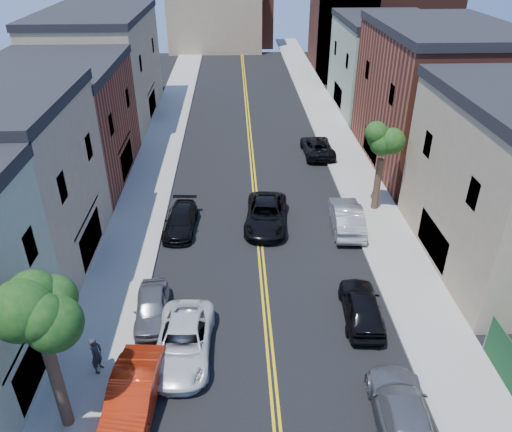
{
  "coord_description": "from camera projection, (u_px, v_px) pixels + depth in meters",
  "views": [
    {
      "loc": [
        -1.35,
        1.47,
        16.28
      ],
      "look_at": [
        -0.24,
        26.04,
        2.0
      ],
      "focal_mm": 34.56,
      "sensor_mm": 36.0,
      "label": 1
    }
  ],
  "objects": [
    {
      "name": "sidewalk_left",
      "position": [
        157.0,
        154.0,
        41.17
      ],
      "size": [
        3.2,
        100.0,
        0.15
      ],
      "primitive_type": "cube",
      "color": "gray",
      "rests_on": "ground"
    },
    {
      "name": "sidewalk_right",
      "position": [
        344.0,
        151.0,
        41.79
      ],
      "size": [
        3.2,
        100.0,
        0.15
      ],
      "primitive_type": "cube",
      "color": "gray",
      "rests_on": "ground"
    },
    {
      "name": "curb_left",
      "position": [
        178.0,
        154.0,
        41.24
      ],
      "size": [
        0.3,
        100.0,
        0.15
      ],
      "primitive_type": "cube",
      "color": "gray",
      "rests_on": "ground"
    },
    {
      "name": "curb_right",
      "position": [
        324.0,
        151.0,
        41.72
      ],
      "size": [
        0.3,
        100.0,
        0.15
      ],
      "primitive_type": "cube",
      "color": "gray",
      "rests_on": "ground"
    },
    {
      "name": "bldg_left_brick",
      "position": [
        59.0,
        127.0,
        35.51
      ],
      "size": [
        9.0,
        12.0,
        8.0
      ],
      "primitive_type": "cube",
      "color": "brown",
      "rests_on": "ground"
    },
    {
      "name": "bldg_left_tan_far",
      "position": [
        102.0,
        69.0,
        47.22
      ],
      "size": [
        9.0,
        16.0,
        9.5
      ],
      "primitive_type": "cube",
      "color": "#998466",
      "rests_on": "ground"
    },
    {
      "name": "bldg_right_brick",
      "position": [
        434.0,
        100.0,
        37.82
      ],
      "size": [
        9.0,
        14.0,
        10.0
      ],
      "primitive_type": "cube",
      "color": "brown",
      "rests_on": "ground"
    },
    {
      "name": "bldg_right_palegrn",
      "position": [
        383.0,
        67.0,
        50.3
      ],
      "size": [
        9.0,
        12.0,
        8.5
      ],
      "primitive_type": "cube",
      "color": "gray",
      "rests_on": "ground"
    },
    {
      "name": "church",
      "position": [
        373.0,
        14.0,
        61.9
      ],
      "size": [
        16.2,
        14.2,
        22.6
      ],
      "color": "#4C2319",
      "rests_on": "ground"
    },
    {
      "name": "backdrop_left",
      "position": [
        215.0,
        9.0,
        74.63
      ],
      "size": [
        14.0,
        8.0,
        12.0
      ],
      "primitive_type": "cube",
      "color": "#998466",
      "rests_on": "ground"
    },
    {
      "name": "backdrop_center",
      "position": [
        241.0,
        12.0,
        78.75
      ],
      "size": [
        10.0,
        8.0,
        10.0
      ],
      "primitive_type": "cube",
      "color": "brown",
      "rests_on": "ground"
    },
    {
      "name": "tree_left_mid",
      "position": [
        30.0,
        287.0,
        15.45
      ],
      "size": [
        5.2,
        5.2,
        9.29
      ],
      "color": "#3A2C1D",
      "rests_on": "sidewalk_left"
    },
    {
      "name": "tree_right_far",
      "position": [
        385.0,
        128.0,
        30.3
      ],
      "size": [
        4.4,
        4.4,
        8.03
      ],
      "color": "#3A2C1D",
      "rests_on": "sidewalk_right"
    },
    {
      "name": "red_sedan",
      "position": [
        133.0,
        396.0,
        18.93
      ],
      "size": [
        2.02,
        4.95,
        1.6
      ],
      "primitive_type": "imported",
      "rotation": [
        0.0,
        0.0,
        -0.07
      ],
      "color": "red",
      "rests_on": "ground"
    },
    {
      "name": "white_pickup",
      "position": [
        183.0,
        342.0,
        21.49
      ],
      "size": [
        2.63,
        5.33,
        1.45
      ],
      "primitive_type": "imported",
      "rotation": [
        0.0,
        0.0,
        -0.04
      ],
      "color": "silver",
      "rests_on": "ground"
    },
    {
      "name": "grey_car_left",
      "position": [
        152.0,
        308.0,
        23.53
      ],
      "size": [
        1.9,
        4.1,
        1.36
      ],
      "primitive_type": "imported",
      "rotation": [
        0.0,
        0.0,
        0.08
      ],
      "color": "#525359",
      "rests_on": "ground"
    },
    {
      "name": "black_car_left",
      "position": [
        181.0,
        220.0,
        30.65
      ],
      "size": [
        2.11,
        4.62,
        1.31
      ],
      "primitive_type": "imported",
      "rotation": [
        0.0,
        0.0,
        -0.06
      ],
      "color": "black",
      "rests_on": "ground"
    },
    {
      "name": "grey_car_right",
      "position": [
        403.0,
        413.0,
        18.33
      ],
      "size": [
        2.38,
        5.21,
        1.48
      ],
      "primitive_type": "imported",
      "rotation": [
        0.0,
        0.0,
        3.08
      ],
      "color": "#525459",
      "rests_on": "ground"
    },
    {
      "name": "black_car_right",
      "position": [
        362.0,
        306.0,
        23.5
      ],
      "size": [
        2.09,
        4.56,
        1.51
      ],
      "primitive_type": "imported",
      "rotation": [
        0.0,
        0.0,
        3.07
      ],
      "color": "black",
      "rests_on": "ground"
    },
    {
      "name": "silver_car_right",
      "position": [
        347.0,
        217.0,
        30.69
      ],
      "size": [
        2.07,
        5.13,
        1.66
      ],
      "primitive_type": "imported",
      "rotation": [
        0.0,
        0.0,
        3.08
      ],
      "color": "#989B9F",
      "rests_on": "ground"
    },
    {
      "name": "dark_car_right_far",
      "position": [
        317.0,
        147.0,
        40.99
      ],
      "size": [
        2.47,
        5.12,
        1.41
      ],
      "primitive_type": "imported",
      "rotation": [
        0.0,
        0.0,
        3.17
      ],
      "color": "black",
      "rests_on": "ground"
    },
    {
      "name": "black_suv_lane",
      "position": [
        266.0,
        215.0,
        31.06
      ],
      "size": [
        3.1,
        5.72,
        1.52
      ],
      "primitive_type": "imported",
      "rotation": [
        0.0,
        0.0,
        -0.11
      ],
      "color": "black",
      "rests_on": "ground"
    },
    {
      "name": "pedestrian_left",
      "position": [
        96.0,
        355.0,
        20.43
      ],
      "size": [
        0.56,
        0.72,
        1.76
      ],
      "primitive_type": "imported",
      "rotation": [
        0.0,
        0.0,
        1.34
      ],
      "color": "#222329",
      "rests_on": "sidewalk_left"
    }
  ]
}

